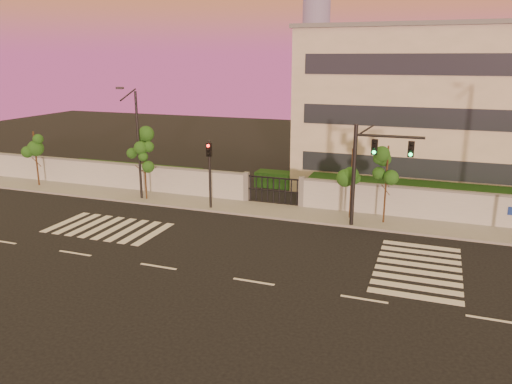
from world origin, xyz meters
TOP-DOWN VIEW (x-y plane):
  - ground at (0.00, 0.00)m, footprint 120.00×120.00m
  - sidewalk at (0.00, 10.50)m, footprint 60.00×3.00m
  - perimeter_wall at (0.10, 12.00)m, footprint 60.00×0.36m
  - hedge_row at (1.17, 14.74)m, footprint 41.00×4.25m
  - institutional_building at (9.00, 21.99)m, footprint 24.40×12.40m
  - road_markings at (-1.58, 3.76)m, footprint 57.00×7.62m
  - street_tree_a at (-22.06, 10.49)m, footprint 1.59×1.27m
  - street_tree_b at (-12.67, 10.61)m, footprint 1.56×1.24m
  - street_tree_c at (-11.88, 9.96)m, footprint 1.31×1.04m
  - street_tree_d at (2.56, 10.64)m, footprint 1.41×1.12m
  - street_tree_e at (4.67, 10.37)m, footprint 1.36×1.08m
  - traffic_signal_main at (3.66, 9.22)m, footprint 3.94×0.38m
  - traffic_signal_secondary at (-6.66, 9.55)m, footprint 0.37×0.35m
  - streetlight_west at (-12.33, 9.83)m, footprint 0.48×1.95m

SIDE VIEW (x-z plane):
  - ground at x=0.00m, z-range 0.00..0.00m
  - road_markings at x=-1.58m, z-range 0.00..0.02m
  - sidewalk at x=0.00m, z-range 0.00..0.15m
  - hedge_row at x=1.17m, z-range -0.08..1.72m
  - perimeter_wall at x=0.10m, z-range -0.03..2.17m
  - traffic_signal_secondary at x=-6.66m, z-range 0.64..5.37m
  - street_tree_c at x=-11.88m, z-range 0.97..5.09m
  - street_tree_a at x=-22.06m, z-range 1.05..5.46m
  - street_tree_d at x=2.56m, z-range 1.07..5.63m
  - street_tree_e at x=4.67m, z-range 1.15..6.06m
  - street_tree_b at x=-12.67m, z-range 1.21..6.32m
  - traffic_signal_main at x=3.66m, z-range 0.82..7.05m
  - streetlight_west at x=-12.33m, z-range 0.33..8.42m
  - institutional_building at x=9.00m, z-range 0.03..12.28m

